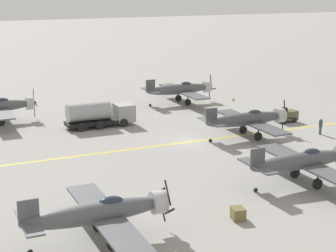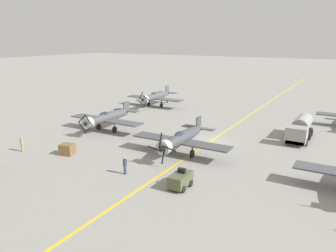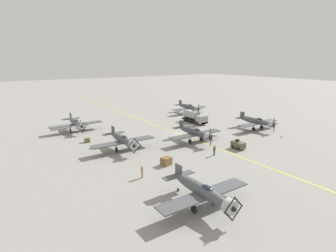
{
  "view_description": "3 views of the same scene",
  "coord_description": "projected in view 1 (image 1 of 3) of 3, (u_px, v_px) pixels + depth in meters",
  "views": [
    {
      "loc": [
        50.69,
        -25.79,
        16.34
      ],
      "look_at": [
        1.03,
        -3.43,
        2.29
      ],
      "focal_mm": 60.0,
      "sensor_mm": 36.0,
      "label": 1
    },
    {
      "loc": [
        -15.85,
        38.19,
        13.19
      ],
      "look_at": [
        4.57,
        3.08,
        2.27
      ],
      "focal_mm": 35.0,
      "sensor_mm": 36.0,
      "label": 2
    },
    {
      "loc": [
        34.33,
        45.19,
        16.18
      ],
      "look_at": [
        6.86,
        5.05,
        3.98
      ],
      "focal_mm": 28.0,
      "sensor_mm": 36.0,
      "label": 3
    }
  ],
  "objects": [
    {
      "name": "airplane_mid_right",
      "position": [
        304.0,
        161.0,
        46.19
      ],
      "size": [
        12.0,
        9.98,
        3.65
      ],
      "rotation": [
        0.0,
        0.0,
        -0.18
      ],
      "color": "#4E5055",
      "rests_on": "ground"
    },
    {
      "name": "supply_crate_mid_lane",
      "position": [
        238.0,
        214.0,
        39.62
      ],
      "size": [
        1.22,
        1.09,
        0.88
      ],
      "primitive_type": "cube",
      "rotation": [
        0.0,
        0.0,
        -0.22
      ],
      "color": "brown",
      "rests_on": "ground"
    },
    {
      "name": "fuel_tanker",
      "position": [
        100.0,
        114.0,
        64.72
      ],
      "size": [
        2.68,
        8.0,
        2.98
      ],
      "color": "black",
      "rests_on": "ground"
    },
    {
      "name": "tow_tractor",
      "position": [
        286.0,
        115.0,
        67.13
      ],
      "size": [
        1.57,
        2.6,
        1.79
      ],
      "color": "#515638",
      "rests_on": "ground"
    },
    {
      "name": "ground_crew_walking",
      "position": [
        321.0,
        126.0,
        61.6
      ],
      "size": [
        0.4,
        0.4,
        1.83
      ],
      "color": "#334256",
      "rests_on": "ground"
    },
    {
      "name": "airplane_mid_center",
      "position": [
        248.0,
        119.0,
        60.15
      ],
      "size": [
        12.0,
        9.98,
        3.78
      ],
      "rotation": [
        0.0,
        0.0,
        0.22
      ],
      "color": "#484A4F",
      "rests_on": "ground"
    },
    {
      "name": "taxiway_stripe",
      "position": [
        194.0,
        141.0,
        59.09
      ],
      "size": [
        0.3,
        160.0,
        0.01
      ],
      "primitive_type": "cube",
      "color": "yellow",
      "rests_on": "ground"
    },
    {
      "name": "traffic_cone",
      "position": [
        233.0,
        99.0,
        79.11
      ],
      "size": [
        0.36,
        0.36,
        0.55
      ],
      "primitive_type": "cone",
      "color": "orange",
      "rests_on": "ground"
    },
    {
      "name": "airplane_near_right",
      "position": [
        100.0,
        213.0,
        35.87
      ],
      "size": [
        12.0,
        9.98,
        3.65
      ],
      "rotation": [
        0.0,
        0.0,
        -0.17
      ],
      "color": "#52555A",
      "rests_on": "ground"
    },
    {
      "name": "ground_plane",
      "position": [
        194.0,
        141.0,
        59.09
      ],
      "size": [
        400.0,
        400.0,
        0.0
      ],
      "primitive_type": "plane",
      "color": "gray"
    },
    {
      "name": "airplane_mid_left",
      "position": [
        181.0,
        89.0,
        76.93
      ],
      "size": [
        12.0,
        9.98,
        3.76
      ],
      "rotation": [
        0.0,
        0.0,
        -0.19
      ],
      "color": "#4E5156",
      "rests_on": "ground"
    }
  ]
}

